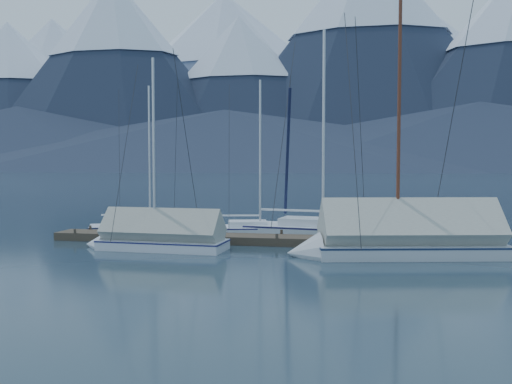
# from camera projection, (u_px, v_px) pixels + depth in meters

# --- Properties ---
(ground) EXTENTS (1000.00, 1000.00, 0.00)m
(ground) POSITION_uv_depth(u_px,v_px,m) (247.00, 251.00, 21.14)
(ground) COLOR #162531
(ground) RESTS_ON ground
(mountain_range) EXTENTS (877.00, 584.00, 150.50)m
(mountain_range) POSITION_uv_depth(u_px,v_px,m) (357.00, 85.00, 381.00)
(mountain_range) COLOR #475675
(mountain_range) RESTS_ON ground
(dock) EXTENTS (18.00, 1.50, 0.54)m
(dock) POSITION_uv_depth(u_px,v_px,m) (256.00, 241.00, 23.10)
(dock) COLOR #382D23
(dock) RESTS_ON ground
(mooring_posts) EXTENTS (15.12, 1.52, 0.35)m
(mooring_posts) POSITION_uv_depth(u_px,v_px,m) (245.00, 235.00, 23.17)
(mooring_posts) COLOR #382D23
(mooring_posts) RESTS_ON ground
(sailboat_open_left) EXTENTS (6.19, 3.99, 7.96)m
(sailboat_open_left) POSITION_uv_depth(u_px,v_px,m) (159.00, 229.00, 27.12)
(sailboat_open_left) COLOR silver
(sailboat_open_left) RESTS_ON ground
(sailboat_open_mid) EXTENTS (6.38, 3.10, 8.13)m
(sailboat_open_mid) POSITION_uv_depth(u_px,v_px,m) (269.00, 231.00, 26.09)
(sailboat_open_mid) COLOR silver
(sailboat_open_mid) RESTS_ON ground
(sailboat_open_right) EXTENTS (8.20, 3.72, 10.51)m
(sailboat_open_right) POSITION_uv_depth(u_px,v_px,m) (335.00, 233.00, 25.09)
(sailboat_open_right) COLOR silver
(sailboat_open_right) RESTS_ON ground
(sailboat_covered_near) EXTENTS (8.27, 4.04, 10.32)m
(sailboat_covered_near) POSITION_uv_depth(u_px,v_px,m) (393.00, 242.00, 19.91)
(sailboat_covered_near) COLOR silver
(sailboat_covered_near) RESTS_ON ground
(sailboat_covered_far) EXTENTS (6.00, 2.52, 8.29)m
(sailboat_covered_far) POSITION_uv_depth(u_px,v_px,m) (152.00, 239.00, 21.51)
(sailboat_covered_far) COLOR silver
(sailboat_covered_far) RESTS_ON ground
(person) EXTENTS (0.56, 0.69, 1.63)m
(person) POSITION_uv_depth(u_px,v_px,m) (327.00, 217.00, 22.94)
(person) COLOR black
(person) RESTS_ON dock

